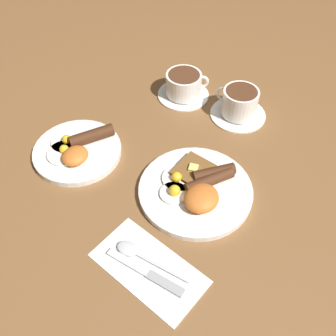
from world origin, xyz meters
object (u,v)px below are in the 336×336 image
Objects in this scene: breakfast_plate_near at (196,189)px; teacup_far at (184,86)px; breakfast_plate_far at (77,150)px; teacup_near at (239,104)px; knife at (149,274)px; spoon at (135,253)px.

breakfast_plate_near is 0.34m from teacup_far.
breakfast_plate_near reaches higher than breakfast_plate_far.
teacup_near is at bearing -33.62° from breakfast_plate_far.
breakfast_plate_far is 0.34m from teacup_far.
breakfast_plate_near is at bearing -139.97° from teacup_far.
breakfast_plate_far is (-0.07, 0.29, -0.00)m from breakfast_plate_near.
teacup_far is (0.26, 0.22, 0.02)m from breakfast_plate_near.
breakfast_plate_far is 0.36m from knife.
teacup_near is at bearing -90.88° from spoon.
breakfast_plate_far is at bearing 103.77° from breakfast_plate_near.
breakfast_plate_near is 1.77× the size of teacup_far.
teacup_far reaches higher than breakfast_plate_near.
breakfast_plate_far is 1.44× the size of teacup_near.
knife is (-0.14, -0.33, -0.01)m from breakfast_plate_far.
teacup_near is 0.16m from teacup_far.
spoon reaches higher than knife.
breakfast_plate_near is 0.30m from breakfast_plate_far.
breakfast_plate_far reaches higher than spoon.
teacup_near is (0.28, 0.06, 0.02)m from breakfast_plate_near.
teacup_near is at bearing -84.21° from knife.
spoon is at bearing 177.47° from breakfast_plate_near.
teacup_near is (0.35, -0.23, 0.02)m from breakfast_plate_far.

